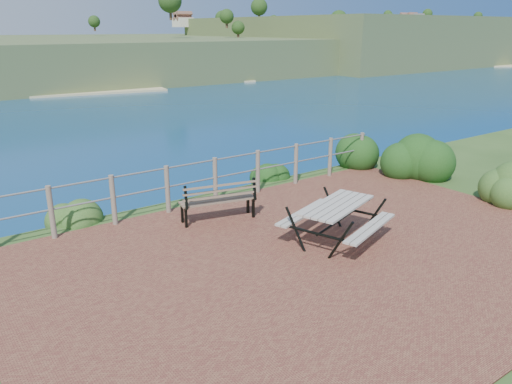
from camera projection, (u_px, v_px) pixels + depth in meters
The scene contains 9 objects.
ground at pixel (319, 255), 8.48m from camera, with size 10.00×7.00×0.12m, color brown.
safety_railing at pixel (215, 178), 10.88m from camera, with size 9.40×0.10×1.00m.
distant_bay at pixel (300, 38), 261.13m from camera, with size 290.00×232.36×24.00m.
picnic_table at pixel (336, 219), 8.87m from camera, with size 1.80×1.38×0.70m.
park_bench at pixel (218, 194), 9.83m from camera, with size 1.56×0.71×0.85m.
shrub_right_front at pixel (409, 178), 12.88m from camera, with size 1.32×1.32×1.88m, color #173C12.
shrub_right_edge at pixel (358, 165), 14.05m from camera, with size 1.06×1.06×1.52m, color #173C12.
shrub_lip_west at pixel (72, 222), 9.93m from camera, with size 0.86×0.86×0.63m, color #2B541F.
shrub_lip_east at pixel (269, 176), 12.98m from camera, with size 0.81×0.81×0.57m, color #173C12.
Camera 1 is at (-5.37, -5.63, 3.68)m, focal length 35.00 mm.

